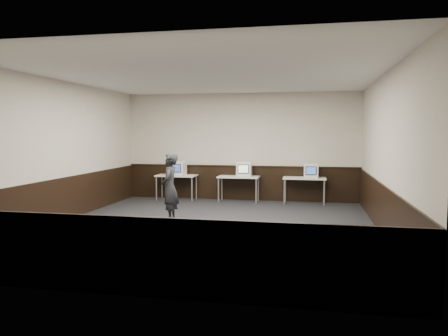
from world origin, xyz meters
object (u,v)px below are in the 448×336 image
object	(u,v)px
desk_center	(239,179)
person	(170,188)
desk_right	(304,180)
emac_center	(244,169)
desk_left	(176,177)
emac_left	(178,168)
emac_right	(311,171)

from	to	relation	value
desk_center	person	distance (m)	3.38
desk_right	emac_center	bearing A→B (deg)	-179.14
desk_left	emac_left	world-z (taller)	emac_left
emac_left	person	size ratio (longest dim) A/B	0.29
desk_left	emac_center	bearing A→B (deg)	-0.72
emac_left	desk_left	bearing A→B (deg)	148.61
desk_left	emac_left	xyz separation A→B (m)	(0.07, -0.05, 0.28)
desk_left	emac_right	distance (m)	3.99
desk_left	emac_center	distance (m)	2.09
desk_right	emac_left	world-z (taller)	emac_left
person	emac_left	bearing A→B (deg)	-171.77
emac_right	emac_center	bearing A→B (deg)	178.82
desk_center	emac_left	world-z (taller)	emac_left
desk_center	person	xyz separation A→B (m)	(-1.04, -3.21, 0.11)
desk_center	desk_right	size ratio (longest dim) A/B	1.00
desk_center	emac_right	world-z (taller)	emac_right
desk_center	emac_center	world-z (taller)	emac_center
desk_left	emac_right	xyz separation A→B (m)	(3.98, -0.05, 0.27)
emac_left	emac_right	distance (m)	3.90
emac_left	emac_right	xyz separation A→B (m)	(3.90, -0.00, -0.01)
emac_right	person	size ratio (longest dim) A/B	0.28
desk_right	person	world-z (taller)	person
desk_center	emac_left	bearing A→B (deg)	-178.48
desk_right	person	size ratio (longest dim) A/B	0.76
desk_left	emac_center	world-z (taller)	emac_center
emac_right	desk_center	bearing A→B (deg)	178.16
desk_center	emac_center	xyz separation A→B (m)	(0.17, -0.03, 0.28)
person	desk_center	bearing A→B (deg)	156.36
desk_right	person	xyz separation A→B (m)	(-2.94, -3.21, 0.11)
desk_left	desk_center	bearing A→B (deg)	0.00
desk_left	person	size ratio (longest dim) A/B	0.76
emac_right	person	world-z (taller)	person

